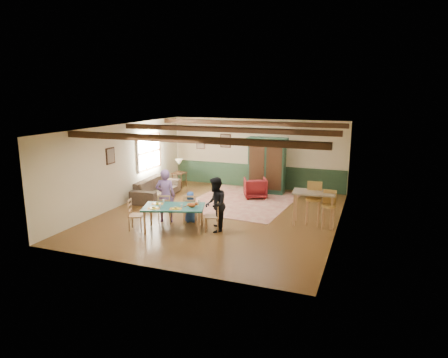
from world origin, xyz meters
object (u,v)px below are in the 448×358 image
(dining_chair_end_right, at_px, (212,216))
(armchair, at_px, (255,188))
(dining_chair_far_right, at_px, (190,208))
(person_man, at_px, (165,196))
(cat, at_px, (192,205))
(counter_table, at_px, (313,208))
(dining_chair_far_left, at_px, (165,208))
(bar_stool_right, at_px, (328,210))
(armoire, at_px, (267,166))
(person_woman, at_px, (215,205))
(person_child, at_px, (191,207))
(table_lamp, at_px, (179,166))
(sofa, at_px, (157,188))
(end_table, at_px, (179,180))
(dining_table, at_px, (174,218))
(bar_stool_left, at_px, (313,204))
(dining_chair_end_left, at_px, (136,215))

(dining_chair_end_right, bearing_deg, armchair, 160.07)
(dining_chair_far_right, relative_size, person_man, 0.55)
(cat, distance_m, counter_table, 3.47)
(dining_chair_far_left, bearing_deg, bar_stool_right, 175.68)
(counter_table, xyz_separation_m, bar_stool_right, (0.45, -0.20, 0.05))
(armoire, bearing_deg, dining_chair_far_right, -106.85)
(dining_chair_end_right, xyz_separation_m, cat, (-0.49, -0.26, 0.33))
(armoire, distance_m, counter_table, 3.85)
(person_woman, bearing_deg, person_child, -133.26)
(cat, xyz_separation_m, counter_table, (2.99, 1.75, -0.27))
(cat, relative_size, armchair, 0.41)
(person_child, xyz_separation_m, bar_stool_right, (3.82, 0.81, 0.08))
(person_man, relative_size, table_lamp, 2.90)
(sofa, bearing_deg, person_man, -148.55)
(person_woman, bearing_deg, end_table, -160.56)
(dining_table, relative_size, bar_stool_left, 1.33)
(table_lamp, bearing_deg, dining_chair_end_left, -76.39)
(dining_table, height_order, person_child, person_child)
(dining_chair_far_right, height_order, bar_stool_left, bar_stool_left)
(sofa, relative_size, table_lamp, 4.32)
(dining_chair_end_left, bearing_deg, person_woman, -90.00)
(dining_chair_end_right, distance_m, person_child, 1.00)
(sofa, bearing_deg, end_table, -4.90)
(person_child, relative_size, bar_stool_right, 0.85)
(cat, bearing_deg, dining_table, 169.70)
(dining_chair_end_right, height_order, cat, dining_chair_end_right)
(dining_table, xyz_separation_m, dining_chair_far_left, (-0.55, 0.51, 0.09))
(counter_table, bearing_deg, person_man, -163.02)
(dining_chair_end_right, height_order, person_man, person_man)
(dining_table, distance_m, armoire, 5.15)
(person_child, relative_size, armoire, 0.44)
(dining_table, height_order, sofa, sofa)
(dining_chair_far_right, distance_m, dining_chair_end_right, 0.95)
(dining_chair_end_left, distance_m, dining_chair_end_right, 2.09)
(person_man, bearing_deg, sofa, -72.44)
(table_lamp, distance_m, bar_stool_right, 6.81)
(dining_chair_far_right, xyz_separation_m, armoire, (1.16, 4.20, 0.61))
(end_table, xyz_separation_m, bar_stool_left, (5.67, -2.78, 0.32))
(person_child, bearing_deg, armchair, -124.94)
(armchair, distance_m, counter_table, 3.30)
(armchair, xyz_separation_m, table_lamp, (-3.29, 0.50, 0.50))
(armoire, xyz_separation_m, table_lamp, (-3.48, -0.35, -0.18))
(dining_chair_far_right, height_order, table_lamp, table_lamp)
(person_woman, bearing_deg, dining_chair_end_left, -90.00)
(person_child, xyz_separation_m, counter_table, (3.37, 1.01, 0.03))
(armoire, height_order, sofa, armoire)
(dining_chair_end_right, xyz_separation_m, end_table, (-3.18, 4.26, -0.14))
(person_woman, distance_m, person_child, 1.10)
(person_woman, height_order, cat, person_woman)
(dining_chair_far_left, distance_m, table_lamp, 4.42)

